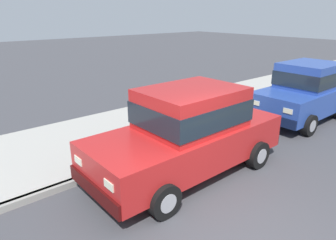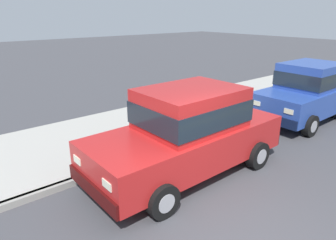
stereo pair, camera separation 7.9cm
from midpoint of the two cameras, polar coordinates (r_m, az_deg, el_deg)
The scene contains 6 objects.
ground_plane at distance 5.33m, azimuth 12.99°, elevation -20.69°, with size 80.00×80.00×0.00m, color #424247.
curb at distance 7.27m, azimuth -7.54°, elevation -7.88°, with size 0.16×64.00×0.14m, color gray.
sidewalk at distance 8.71m, azimuth -14.02°, elevation -3.52°, with size 3.60×64.00×0.14m, color #A8A59E.
car_red_sedan at distance 6.56m, azimuth 3.55°, elevation -2.07°, with size 2.05×4.61×1.92m.
car_blue_hatchback at distance 10.92m, azimuth 24.23°, elevation 5.02°, with size 1.98×3.82×1.88m.
dog_white at distance 9.39m, azimuth -3.86°, elevation 1.09°, with size 0.35×0.73×0.49m.
Camera 1 is at (2.27, -3.43, 3.40)m, focal length 32.37 mm.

